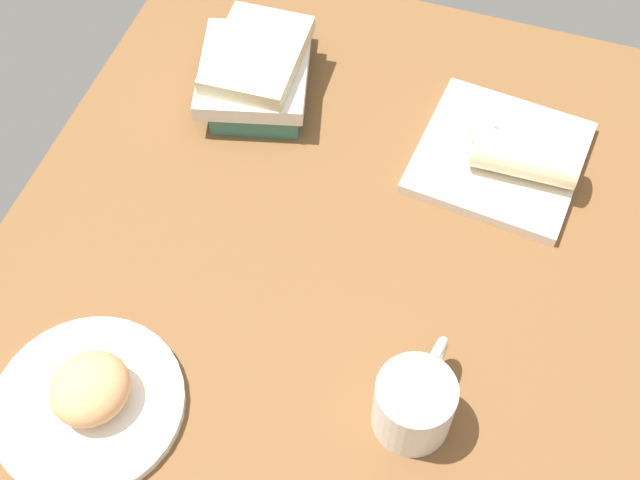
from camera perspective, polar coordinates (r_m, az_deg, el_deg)
dining_table at (r=111.23cm, az=0.87°, el=-3.27°), size 110.00×90.00×4.00cm
round_plate at (r=104.59cm, az=-15.15°, el=-10.50°), size 22.40×22.40×1.40cm
scone_pastry at (r=101.30cm, az=-15.06°, el=-9.52°), size 11.85×11.54×5.79cm
square_plate at (r=122.86cm, az=11.86°, el=5.43°), size 24.19×24.19×1.60cm
sauce_cup at (r=123.00cm, az=10.38°, el=7.50°), size 5.10×5.10×2.73cm
breakfast_wrap at (r=118.78cm, az=13.53°, el=5.36°), size 5.89×14.36×5.67cm
book_stack at (r=127.50cm, az=-4.14°, el=11.28°), size 24.36×19.54×8.47cm
coffee_mug at (r=97.68cm, az=6.35°, el=-10.68°), size 13.66×9.05×8.67cm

